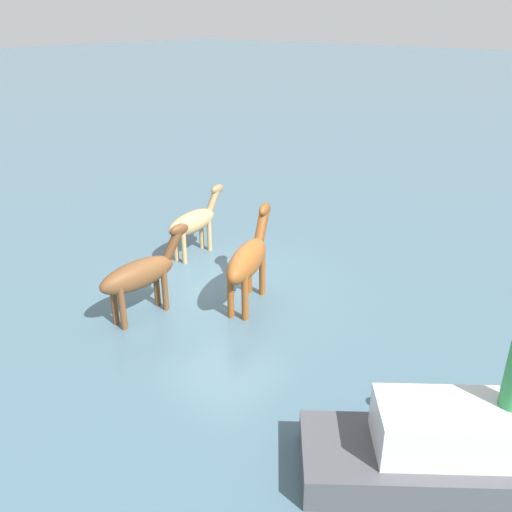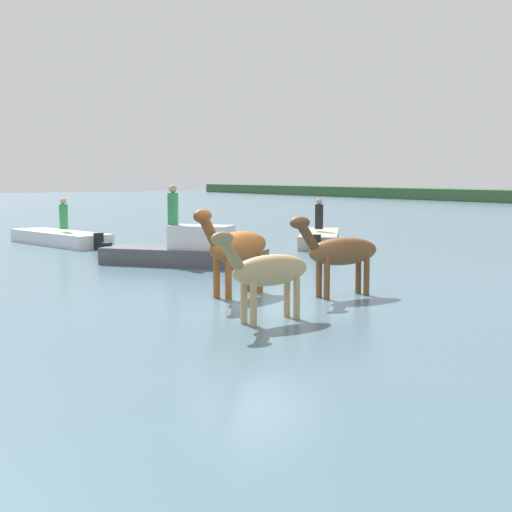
# 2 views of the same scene
# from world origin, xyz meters

# --- Properties ---
(ground_plane) EXTENTS (196.36, 196.36, 0.00)m
(ground_plane) POSITION_xyz_m (0.00, 0.00, 0.00)
(ground_plane) COLOR #476675
(horse_chestnut_trailing) EXTENTS (1.29, 2.51, 1.98)m
(horse_chestnut_trailing) POSITION_xyz_m (-0.85, 0.07, 1.09)
(horse_chestnut_trailing) COLOR brown
(horse_chestnut_trailing) RESTS_ON ground_plane
(horse_dun_straggler) EXTENTS (0.64, 2.21, 1.71)m
(horse_dun_straggler) POSITION_xyz_m (1.99, -1.06, 0.94)
(horse_dun_straggler) COLOR tan
(horse_dun_straggler) RESTS_ON ground_plane
(horse_rear_stallion) EXTENTS (0.64, 2.33, 1.81)m
(horse_rear_stallion) POSITION_xyz_m (0.55, 1.90, 1.00)
(horse_rear_stallion) COLOR brown
(horse_rear_stallion) RESTS_ON ground_plane
(boat_tender_starboard) EXTENTS (4.77, 4.12, 1.35)m
(boat_tender_starboard) POSITION_xyz_m (-6.44, 1.85, 0.32)
(boat_tender_starboard) COLOR #4C4C51
(boat_tender_starboard) RESTS_ON ground_plane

